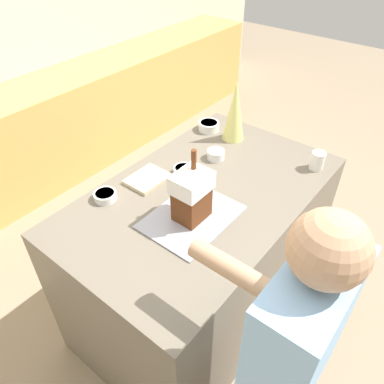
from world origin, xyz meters
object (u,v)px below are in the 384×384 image
gingerbread_house (192,195)px  person (285,376)px  candy_bowl_far_left (183,170)px  baking_tray (192,217)px  mug (317,161)px  candy_bowl_front_corner (105,196)px  candy_bowl_beside_tree (209,126)px  candy_bowl_behind_tray (216,154)px  cookbook (148,179)px  decorative_tree (235,111)px

gingerbread_house → person: (-0.32, -0.68, -0.27)m
candy_bowl_far_left → gingerbread_house: bearing=-133.9°
baking_tray → mug: (0.74, -0.28, 0.05)m
gingerbread_house → candy_bowl_front_corner: 0.46m
candy_bowl_front_corner → mug: 1.14m
candy_bowl_beside_tree → person: 1.52m
candy_bowl_behind_tray → person: size_ratio=0.06×
candy_bowl_behind_tray → cookbook: 0.42m
baking_tray → gingerbread_house: size_ratio=1.32×
candy_bowl_front_corner → candy_bowl_behind_tray: size_ratio=1.15×
candy_bowl_front_corner → person: 1.12m
gingerbread_house → mug: 0.80m
gingerbread_house → candy_bowl_front_corner: size_ratio=2.96×
candy_bowl_front_corner → candy_bowl_beside_tree: 0.87m
candy_bowl_front_corner → mug: (0.90, -0.70, 0.03)m
candy_bowl_behind_tray → decorative_tree: bearing=11.3°
candy_bowl_front_corner → mug: bearing=-38.0°
decorative_tree → candy_bowl_front_corner: 0.91m
gingerbread_house → candy_bowl_behind_tray: bearing=23.3°
candy_bowl_behind_tray → cookbook: (-0.39, 0.16, -0.02)m
baking_tray → person: person is taller
gingerbread_house → candy_bowl_front_corner: bearing=111.1°
baking_tray → candy_bowl_far_left: (0.24, 0.25, 0.02)m
gingerbread_house → candy_bowl_far_left: (0.24, 0.25, -0.11)m
candy_bowl_far_left → cookbook: bearing=145.5°
gingerbread_house → candy_bowl_beside_tree: 0.84m
gingerbread_house → candy_bowl_beside_tree: bearing=31.3°
candy_bowl_beside_tree → mug: (0.03, -0.72, 0.02)m
candy_bowl_beside_tree → candy_bowl_far_left: bearing=-159.0°
person → gingerbread_house: bearing=64.8°
candy_bowl_behind_tray → person: (-0.79, -0.88, -0.17)m
decorative_tree → candy_bowl_far_left: size_ratio=3.39×
decorative_tree → candy_bowl_beside_tree: (-0.01, 0.18, -0.16)m
cookbook → person: 1.12m
candy_bowl_behind_tray → gingerbread_house: bearing=-156.7°
mug → person: (-1.06, -0.39, -0.19)m
candy_bowl_beside_tree → cookbook: size_ratio=0.62×
candy_bowl_front_corner → candy_bowl_behind_tray: candy_bowl_behind_tray is taller
candy_bowl_far_left → candy_bowl_behind_tray: bearing=-11.5°
decorative_tree → candy_bowl_far_left: 0.50m
baking_tray → candy_bowl_behind_tray: candy_bowl_behind_tray is taller
decorative_tree → candy_bowl_behind_tray: 0.30m
baking_tray → decorative_tree: (0.72, 0.25, 0.18)m
candy_bowl_beside_tree → candy_bowl_far_left: size_ratio=1.20×
cookbook → person: person is taller
gingerbread_house → cookbook: (0.08, 0.36, -0.13)m
baking_tray → decorative_tree: 0.78m
decorative_tree → cookbook: 0.67m
candy_bowl_front_corner → candy_bowl_behind_tray: bearing=-18.8°
candy_bowl_front_corner → decorative_tree: bearing=-10.7°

